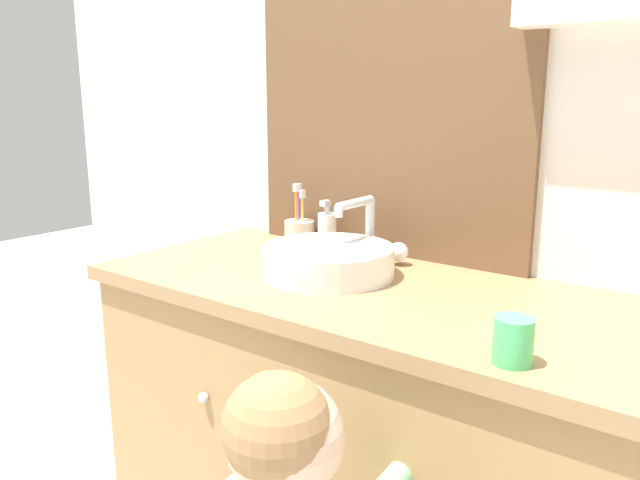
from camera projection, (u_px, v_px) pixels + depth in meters
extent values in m
cube|color=silver|center=(467.00, 113.00, 1.53)|extent=(3.20, 0.06, 2.50)
cube|color=brown|center=(386.00, 105.00, 1.62)|extent=(0.81, 0.02, 0.95)
cube|color=#B2C1CC|center=(385.00, 105.00, 1.61)|extent=(0.75, 0.01, 0.89)
cube|color=#A37A4C|center=(391.00, 474.00, 1.47)|extent=(1.43, 0.54, 0.84)
cube|color=#99754C|center=(397.00, 299.00, 1.37)|extent=(1.47, 0.58, 0.03)
sphere|color=silver|center=(203.00, 398.00, 1.40)|extent=(0.02, 0.02, 0.02)
cylinder|color=white|center=(328.00, 261.00, 1.48)|extent=(0.32, 0.32, 0.07)
cylinder|color=silver|center=(328.00, 248.00, 1.47)|extent=(0.26, 0.26, 0.01)
cylinder|color=silver|center=(370.00, 230.00, 1.61)|extent=(0.02, 0.02, 0.16)
cylinder|color=silver|center=(355.00, 203.00, 1.54)|extent=(0.02, 0.14, 0.02)
cylinder|color=silver|center=(338.00, 212.00, 1.49)|extent=(0.02, 0.02, 0.02)
sphere|color=white|center=(399.00, 252.00, 1.57)|extent=(0.05, 0.05, 0.05)
cylinder|color=beige|center=(299.00, 233.00, 1.78)|extent=(0.08, 0.08, 0.07)
cylinder|color=#E5CC4C|center=(302.00, 216.00, 1.77)|extent=(0.01, 0.01, 0.15)
cube|color=white|center=(302.00, 194.00, 1.75)|extent=(0.01, 0.02, 0.02)
cylinder|color=#8E56B7|center=(299.00, 212.00, 1.78)|extent=(0.01, 0.01, 0.16)
cube|color=white|center=(298.00, 188.00, 1.77)|extent=(0.01, 0.02, 0.02)
cylinder|color=orange|center=(296.00, 213.00, 1.76)|extent=(0.01, 0.01, 0.17)
cube|color=white|center=(296.00, 188.00, 1.75)|extent=(0.01, 0.02, 0.02)
cylinder|color=white|center=(327.00, 232.00, 1.73)|extent=(0.05, 0.05, 0.10)
cylinder|color=silver|center=(327.00, 210.00, 1.72)|extent=(0.02, 0.02, 0.02)
cube|color=silver|center=(325.00, 203.00, 1.70)|extent=(0.02, 0.03, 0.02)
sphere|color=beige|center=(285.00, 437.00, 0.92)|extent=(0.18, 0.18, 0.18)
sphere|color=#997047|center=(277.00, 427.00, 0.89)|extent=(0.16, 0.16, 0.16)
cylinder|color=#E5CC4C|center=(420.00, 433.00, 1.18)|extent=(0.01, 0.05, 0.12)
cylinder|color=#4CC670|center=(513.00, 341.00, 0.99)|extent=(0.06, 0.06, 0.08)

